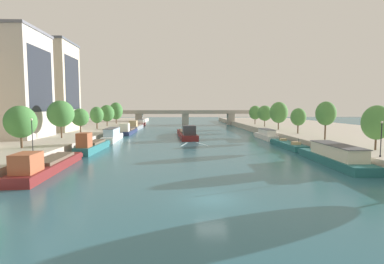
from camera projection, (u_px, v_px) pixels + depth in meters
name	position (u px, v px, depth m)	size (l,w,h in m)	color
ground_plane	(211.00, 199.00, 23.67)	(400.00, 400.00, 0.00)	#2D6070
quay_left	(46.00, 132.00, 76.72)	(36.00, 170.00, 1.68)	#B7AD9E
quay_right	(326.00, 131.00, 79.97)	(36.00, 170.00, 1.68)	#B7AD9E
barge_midriver	(187.00, 133.00, 72.28)	(4.91, 21.57, 3.31)	maroon
wake_behind_barge	(193.00, 144.00, 58.87)	(5.59, 6.07, 0.03)	#A0CCD6
moored_boat_left_far	(47.00, 165.00, 33.36)	(3.31, 16.74, 2.95)	maroon
moored_boat_left_lone	(92.00, 146.00, 49.06)	(2.71, 13.15, 3.47)	#23666B
moored_boat_left_end	(112.00, 135.00, 65.22)	(2.94, 13.84, 2.87)	silver
moored_boat_left_near	(128.00, 130.00, 82.25)	(3.19, 16.23, 3.18)	#1E284C
moored_boat_left_midway	(135.00, 126.00, 99.55)	(3.47, 15.62, 3.11)	gray
moored_boat_left_downstream	(142.00, 123.00, 117.44)	(2.87, 12.72, 2.71)	maroon
moored_boat_right_gap_after	(335.00, 156.00, 38.15)	(3.67, 16.32, 2.67)	#23666B
moored_boat_right_downstream	(288.00, 145.00, 54.34)	(2.68, 13.21, 2.08)	#23666B
moored_boat_right_upstream	(266.00, 135.00, 68.90)	(2.61, 11.93, 2.39)	silver
tree_left_far	(21.00, 122.00, 40.93)	(4.25, 4.25, 5.96)	brown
tree_left_by_lamp	(61.00, 114.00, 54.51)	(4.79, 4.79, 6.97)	brown
tree_left_nearest	(80.00, 117.00, 65.73)	(3.88, 3.88, 5.45)	brown
tree_left_third	(97.00, 115.00, 77.90)	(3.52, 3.52, 5.88)	brown
tree_left_midway	(107.00, 113.00, 89.96)	(4.48, 4.48, 6.43)	brown
tree_left_end_of_row	(116.00, 111.00, 103.25)	(4.62, 4.62, 7.42)	brown
tree_right_by_lamp	(377.00, 123.00, 39.09)	(3.76, 3.76, 5.99)	brown
tree_right_end_of_row	(326.00, 114.00, 51.78)	(3.47, 3.47, 6.75)	brown
tree_right_distant	(298.00, 117.00, 63.85)	(3.28, 3.28, 5.53)	brown
tree_right_past_mid	(279.00, 112.00, 74.95)	(4.54, 4.54, 7.09)	brown
tree_right_midway	(265.00, 113.00, 87.28)	(4.37, 4.37, 6.24)	brown
tree_right_third	(255.00, 113.00, 100.00)	(4.18, 4.18, 6.26)	brown
lamppost_left_bank	(32.00, 134.00, 37.13)	(0.28, 0.28, 4.34)	black
lamppost_right_bank	(381.00, 137.00, 33.73)	(0.28, 0.28, 4.15)	black
building_left_far_end	(7.00, 84.00, 54.59)	(12.75, 12.13, 20.08)	#BCB2A8
building_left_tall	(45.00, 87.00, 70.15)	(13.23, 11.62, 21.27)	beige
bridge_far	(185.00, 115.00, 124.36)	(62.84, 4.40, 6.16)	#9E998E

